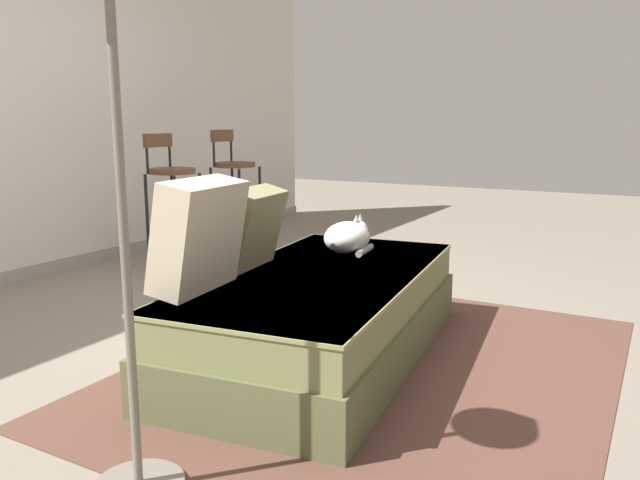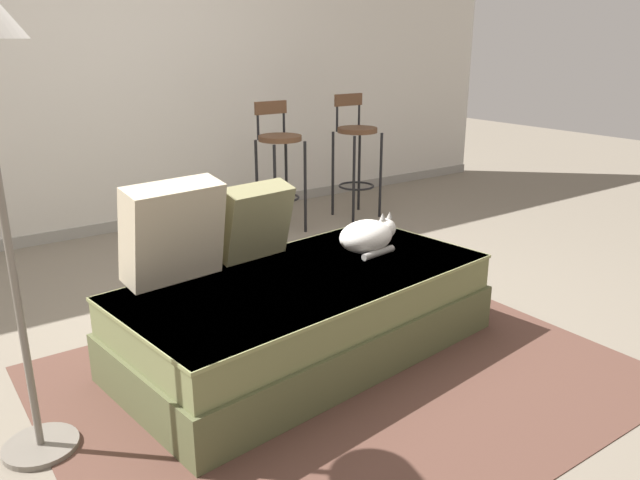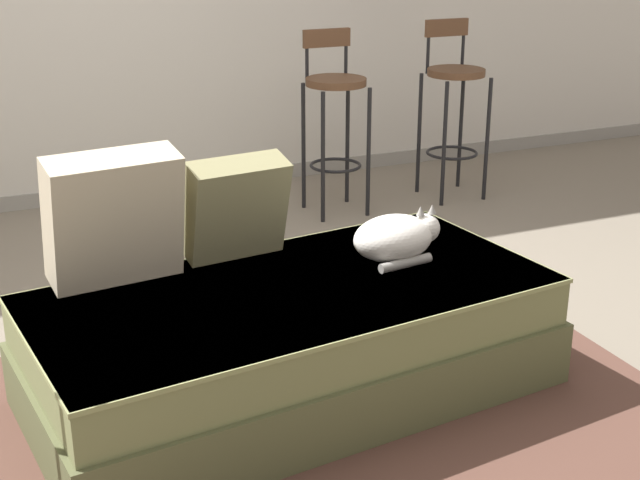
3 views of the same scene
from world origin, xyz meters
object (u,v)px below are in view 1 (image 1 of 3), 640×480
(throw_pillow_middle, at_px, (252,227))
(cat, at_px, (348,237))
(couch, at_px, (323,313))
(throw_pillow_corner, at_px, (199,235))
(bar_stool_by_doorway, at_px, (234,181))
(bar_stool_near_window, at_px, (172,189))

(throw_pillow_middle, bearing_deg, cat, -24.53)
(couch, bearing_deg, throw_pillow_middle, 104.18)
(couch, xyz_separation_m, cat, (0.46, 0.10, 0.29))
(couch, relative_size, throw_pillow_corner, 4.03)
(throw_pillow_middle, xyz_separation_m, cat, (0.55, -0.25, -0.11))
(bar_stool_by_doorway, bearing_deg, throw_pillow_middle, -141.08)
(couch, relative_size, bar_stool_by_doorway, 1.84)
(throw_pillow_middle, bearing_deg, throw_pillow_corner, -173.25)
(throw_pillow_corner, bearing_deg, cat, -11.03)
(bar_stool_by_doorway, bearing_deg, cat, -126.86)
(couch, height_order, bar_stool_by_doorway, bar_stool_by_doorway)
(throw_pillow_middle, distance_m, bar_stool_near_window, 1.85)
(couch, height_order, throw_pillow_middle, throw_pillow_middle)
(throw_pillow_corner, height_order, throw_pillow_middle, throw_pillow_corner)
(throw_pillow_middle, height_order, bar_stool_by_doorway, bar_stool_by_doorway)
(couch, bearing_deg, throw_pillow_corner, 151.85)
(bar_stool_near_window, distance_m, bar_stool_by_doorway, 0.78)
(couch, xyz_separation_m, bar_stool_near_window, (1.00, 1.85, 0.41))
(throw_pillow_middle, height_order, cat, throw_pillow_middle)
(throw_pillow_corner, bearing_deg, bar_stool_by_doorway, 33.89)
(throw_pillow_corner, xyz_separation_m, throw_pillow_middle, (0.46, 0.05, -0.04))
(throw_pillow_corner, relative_size, bar_stool_by_doorway, 0.46)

